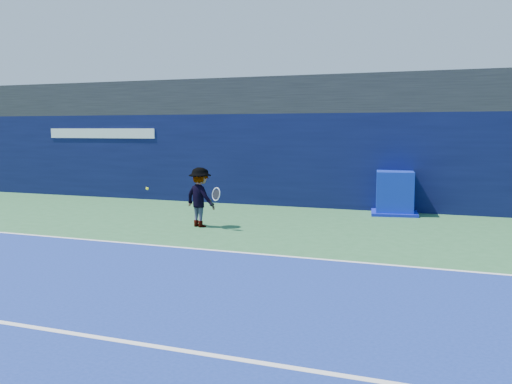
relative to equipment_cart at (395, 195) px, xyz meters
The scene contains 7 objects.
ground 10.25m from the equipment_cart, 110.75° to the right, with size 80.00×80.00×0.00m, color #2D6538.
baseline 7.53m from the equipment_cart, 118.89° to the right, with size 24.00×0.10×0.01m, color white.
stadium_band 5.10m from the equipment_cart, 152.00° to the left, with size 36.00×3.00×1.20m, color black.
back_wall_assembly 3.86m from the equipment_cart, 165.67° to the left, with size 36.00×1.03×3.00m.
equipment_cart is the anchor object (origin of this frame).
tennis_player 5.95m from the equipment_cart, 137.28° to the right, with size 1.30×0.91×1.53m.
tennis_ball 7.18m from the equipment_cart, 147.34° to the right, with size 0.07×0.07×0.07m.
Camera 1 is at (5.81, -7.49, 2.50)m, focal length 40.00 mm.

